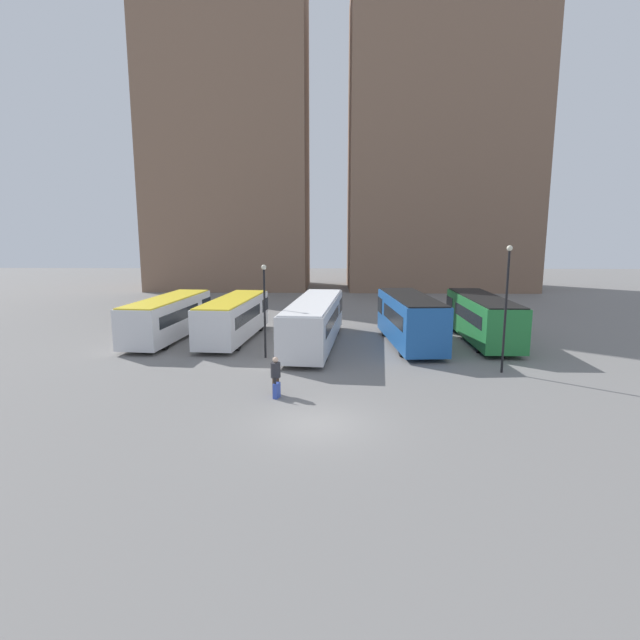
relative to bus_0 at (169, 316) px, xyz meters
The scene contains 12 objects.
ground_plane 18.19m from the bus_0, 55.05° to the right, with size 160.00×160.00×0.00m, color slate.
building_block_left 36.48m from the bus_0, 93.44° to the left, with size 19.36×12.37×38.76m.
building_block_right 43.09m from the bus_0, 52.77° to the left, with size 22.26×12.83×35.67m.
bus_0 is the anchor object (origin of this frame).
bus_1 4.42m from the bus_0, ahead, with size 3.33×9.95×2.77m.
bus_2 9.96m from the bus_0, ahead, with size 3.75×12.44×2.88m.
bus_3 15.92m from the bus_0, ahead, with size 3.23×9.49×3.15m.
bus_4 20.78m from the bus_0, ahead, with size 2.58×10.29×2.95m.
traveler 14.25m from the bus_0, 53.54° to the right, with size 0.56×0.56×1.70m.
suitcase 14.75m from the bus_0, 54.44° to the right, with size 0.31×0.45×0.97m.
lamp_post_0 8.86m from the bus_0, 34.91° to the right, with size 0.28×0.28×5.31m.
lamp_post_1 21.22m from the bus_0, 21.49° to the right, with size 0.28×0.28×6.45m.
Camera 1 is at (0.56, -17.76, 7.12)m, focal length 28.00 mm.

